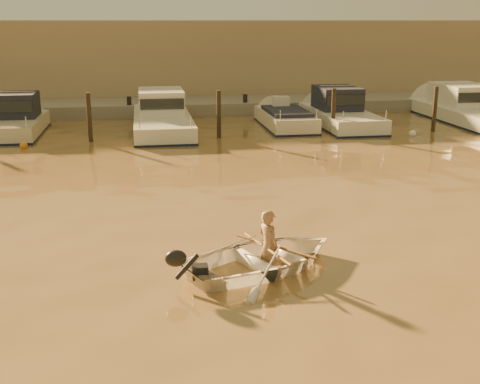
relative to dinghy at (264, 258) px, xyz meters
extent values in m
plane|color=olive|center=(1.11, 0.20, -0.23)|extent=(160.00, 160.00, 0.00)
imported|color=white|center=(0.00, 0.00, 0.00)|extent=(4.02, 3.54, 0.69)
imported|color=#986D4C|center=(0.09, 0.04, 0.23)|extent=(0.55, 0.65, 1.50)
cylinder|color=brown|center=(0.23, 0.10, 0.19)|extent=(1.28, 1.74, 0.13)
cylinder|color=brown|center=(0.05, 0.02, 0.19)|extent=(0.56, 2.05, 0.13)
cylinder|color=#2D2319|center=(-4.39, 14.00, 0.67)|extent=(0.18, 0.18, 2.20)
cylinder|color=#2D2319|center=(0.91, 14.00, 0.67)|extent=(0.18, 0.18, 2.20)
cylinder|color=#2D2319|center=(5.91, 14.00, 0.67)|extent=(0.18, 0.18, 2.20)
cylinder|color=#2D2319|center=(10.61, 14.00, 0.67)|extent=(0.18, 0.18, 2.20)
sphere|color=orange|center=(-6.89, 13.12, -0.13)|extent=(0.30, 0.30, 0.30)
sphere|color=white|center=(-0.58, 12.68, -0.13)|extent=(0.30, 0.30, 0.30)
sphere|color=#DE471A|center=(4.21, 13.94, -0.13)|extent=(0.30, 0.30, 0.30)
sphere|color=white|center=(9.21, 13.09, -0.13)|extent=(0.30, 0.30, 0.30)
cube|color=gray|center=(1.11, 21.70, -0.08)|extent=(52.00, 4.00, 1.00)
cube|color=#9E8466|center=(1.11, 27.20, 2.17)|extent=(46.00, 7.00, 4.80)
camera|label=1|loc=(-2.30, -10.95, 4.57)|focal=45.00mm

